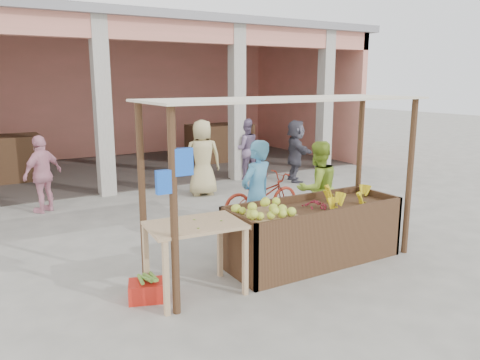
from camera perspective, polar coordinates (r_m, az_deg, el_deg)
ground at (r=6.81m, az=5.48°, el=-10.57°), size 60.00×60.00×0.00m
market_building at (r=14.49m, az=-15.78°, el=11.96°), size 14.40×6.40×4.20m
fruit_stall at (r=6.96m, az=8.90°, el=-6.64°), size 2.60×0.95×0.80m
stall_awning at (r=6.36m, az=5.41°, el=6.26°), size 4.09×1.35×2.39m
banana_heap at (r=7.21m, az=12.92°, el=-2.02°), size 1.08×0.59×0.20m
melon_tray at (r=6.26m, az=2.79°, el=-3.88°), size 0.80×0.69×0.21m
berry_heap at (r=6.80m, az=9.07°, el=-2.91°), size 0.47×0.39×0.15m
side_table at (r=5.75m, az=-5.51°, el=-6.65°), size 1.19×0.85×0.92m
papaya_pile at (r=5.67m, az=-5.56°, el=-4.26°), size 0.74×0.43×0.21m
red_crate at (r=5.93m, az=-11.19°, el=-13.10°), size 0.53×0.46×0.23m
plantain_bundle at (r=5.86m, az=-11.25°, el=-11.74°), size 0.36×0.25×0.07m
produce_sacks at (r=12.65m, az=2.49°, el=1.59°), size 0.84×0.52×0.63m
vendor_blue at (r=7.27m, az=2.02°, el=-1.41°), size 0.82×0.70×1.84m
vendor_green at (r=8.03m, az=9.42°, el=-0.75°), size 0.85×0.52×1.71m
motorcycle at (r=9.01m, az=2.62°, el=-1.84°), size 0.63×1.74×0.90m
shopper_b at (r=10.13m, az=-22.94°, el=0.96°), size 1.10×0.98×1.66m
shopper_c at (r=10.74m, az=-4.61°, el=3.21°), size 1.05×0.81×1.94m
shopper_d at (r=12.31m, az=6.80°, el=3.74°), size 1.21×1.70×1.70m
shopper_f at (r=12.54m, az=0.63°, el=4.15°), size 0.93×0.62×1.78m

